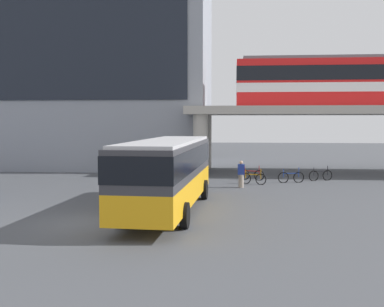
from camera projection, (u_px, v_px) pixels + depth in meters
The scene contains 10 objects.
ground_plane at pixel (138, 187), 28.00m from camera, with size 120.00×120.00×0.00m, color #47494F.
station_building at pixel (83, 52), 42.74m from camera, with size 23.37×14.71×21.15m.
elevated_platform at pixel (380, 115), 35.23m from camera, with size 29.76×7.43×5.17m.
bus_main at pixel (168, 168), 20.34m from camera, with size 3.18×11.16×3.22m.
bicycle_red at pixel (252, 175), 31.57m from camera, with size 1.68×0.73×1.04m.
bicycle_blue at pixel (291, 177), 30.14m from camera, with size 1.77×0.42×1.04m.
bicycle_black at pixel (321, 175), 31.17m from camera, with size 1.70×0.68×1.04m.
bicycle_orange at pixel (253, 179), 29.47m from camera, with size 1.65×0.80×1.04m.
pedestrian_walking_across at pixel (241, 175), 27.88m from camera, with size 0.42×0.32×1.65m.
pedestrian_at_kerb at pixel (157, 173), 28.22m from camera, with size 0.48×0.44×1.81m.
Camera 1 is at (5.73, -17.39, 4.04)m, focal length 42.72 mm.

